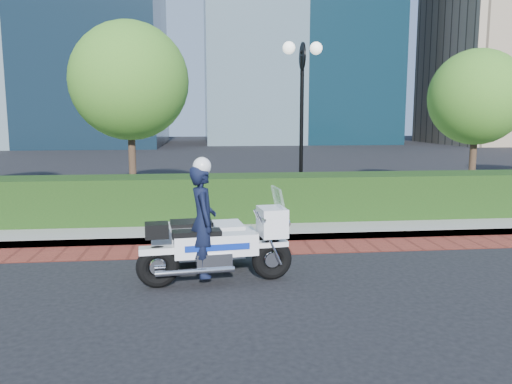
{
  "coord_description": "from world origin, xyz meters",
  "views": [
    {
      "loc": [
        -1.61,
        -7.61,
        2.44
      ],
      "look_at": [
        -0.54,
        2.06,
        1.0
      ],
      "focal_mm": 35.0,
      "sensor_mm": 36.0,
      "label": 1
    }
  ],
  "objects": [
    {
      "name": "ground",
      "position": [
        0.0,
        0.0,
        0.0
      ],
      "size": [
        120.0,
        120.0,
        0.0
      ],
      "primitive_type": "plane",
      "color": "black",
      "rests_on": "ground"
    },
    {
      "name": "brick_strip",
      "position": [
        0.0,
        1.5,
        0.01
      ],
      "size": [
        60.0,
        1.0,
        0.01
      ],
      "primitive_type": "cube",
      "color": "maroon",
      "rests_on": "ground"
    },
    {
      "name": "sidewalk",
      "position": [
        0.0,
        6.0,
        0.07
      ],
      "size": [
        60.0,
        8.0,
        0.15
      ],
      "primitive_type": "cube",
      "color": "gray",
      "rests_on": "ground"
    },
    {
      "name": "hedge_main",
      "position": [
        0.0,
        3.6,
        0.65
      ],
      "size": [
        18.0,
        1.2,
        1.0
      ],
      "primitive_type": "cube",
      "color": "black",
      "rests_on": "sidewalk"
    },
    {
      "name": "lamppost",
      "position": [
        1.0,
        5.2,
        2.96
      ],
      "size": [
        1.02,
        0.7,
        4.21
      ],
      "color": "black",
      "rests_on": "sidewalk"
    },
    {
      "name": "tree_b",
      "position": [
        -3.5,
        6.5,
        3.43
      ],
      "size": [
        3.2,
        3.2,
        4.89
      ],
      "color": "#332319",
      "rests_on": "sidewalk"
    },
    {
      "name": "tree_c",
      "position": [
        6.5,
        6.5,
        3.05
      ],
      "size": [
        2.8,
        2.8,
        4.3
      ],
      "color": "#332319",
      "rests_on": "sidewalk"
    },
    {
      "name": "police_motorcycle",
      "position": [
        -1.54,
        -0.1,
        0.65
      ],
      "size": [
        2.34,
        1.66,
        1.89
      ],
      "rotation": [
        0.0,
        0.0,
        0.11
      ],
      "color": "black",
      "rests_on": "ground"
    }
  ]
}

